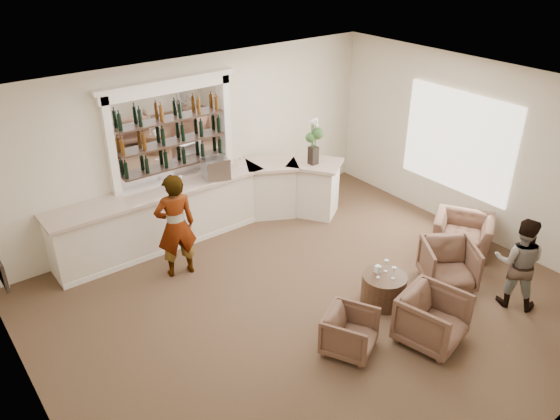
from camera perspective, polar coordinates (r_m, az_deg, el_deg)
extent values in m
plane|color=brown|center=(8.78, 3.38, -9.97)|extent=(8.00, 8.00, 0.00)
cube|color=beige|center=(10.52, -8.85, 6.77)|extent=(8.00, 0.04, 3.30)
cube|color=beige|center=(6.43, -25.05, -10.71)|extent=(0.04, 7.00, 3.30)
cube|color=beige|center=(10.72, 20.27, 5.73)|extent=(0.04, 7.00, 3.30)
cube|color=white|center=(7.24, 4.11, 11.11)|extent=(8.00, 7.00, 0.04)
cube|color=white|center=(10.93, 18.08, 6.79)|extent=(0.05, 2.40, 1.90)
cube|color=black|center=(7.44, -27.16, -5.71)|extent=(0.04, 0.46, 0.38)
cube|color=beige|center=(7.44, -26.97, -5.65)|extent=(0.01, 0.38, 0.30)
cube|color=silver|center=(10.30, -12.29, -0.85)|extent=(4.00, 0.70, 1.08)
cube|color=#C3A798|center=(10.03, -12.56, 1.96)|extent=(4.10, 0.82, 0.06)
cube|color=silver|center=(11.17, -0.94, 2.19)|extent=(1.12, 1.04, 1.08)
cube|color=#C3A798|center=(10.92, -0.90, 4.85)|extent=(1.27, 1.19, 0.06)
cube|color=silver|center=(11.20, 3.53, 2.20)|extent=(1.08, 1.14, 1.08)
cube|color=#C3A798|center=(10.95, 3.69, 4.86)|extent=(1.24, 1.29, 0.06)
cube|color=white|center=(10.28, -11.20, -3.96)|extent=(4.00, 0.06, 0.10)
cube|color=white|center=(10.19, -11.38, 7.65)|extent=(2.15, 0.02, 1.65)
cube|color=white|center=(9.92, -16.86, 3.28)|extent=(0.14, 0.16, 2.90)
cube|color=white|center=(10.83, -5.56, 6.46)|extent=(0.14, 0.16, 2.90)
cube|color=white|center=(9.88, -11.71, 12.40)|extent=(2.52, 0.16, 0.18)
cube|color=white|center=(9.85, -11.78, 13.08)|extent=(2.64, 0.20, 0.08)
cube|color=#332319|center=(10.31, -10.81, 4.52)|extent=(2.05, 0.20, 0.03)
cube|color=#332319|center=(10.14, -11.03, 6.80)|extent=(2.05, 0.20, 0.03)
cube|color=#332319|center=(10.00, -11.26, 9.15)|extent=(2.05, 0.20, 0.03)
cylinder|color=#4A3420|center=(8.86, 10.76, -8.10)|extent=(0.70, 0.70, 0.50)
imported|color=gray|center=(9.20, -10.85, -1.65)|extent=(0.75, 0.57, 1.85)
imported|color=gray|center=(9.16, 23.67, -5.07)|extent=(0.87, 0.92, 1.51)
imported|color=brown|center=(7.85, 7.32, -12.55)|extent=(0.93, 0.94, 0.64)
imported|color=brown|center=(8.18, 15.64, -10.90)|extent=(1.02, 1.04, 0.79)
imported|color=brown|center=(9.46, 17.20, -5.42)|extent=(1.15, 1.16, 0.77)
imported|color=brown|center=(10.54, 18.53, -2.37)|extent=(1.28, 1.33, 0.66)
cube|color=#B3B4B8|center=(10.20, -6.74, 4.34)|extent=(0.51, 0.46, 0.40)
cube|color=black|center=(10.79, 3.49, 5.71)|extent=(0.16, 0.16, 0.36)
cube|color=white|center=(8.75, 10.18, -6.09)|extent=(0.08, 0.08, 0.12)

